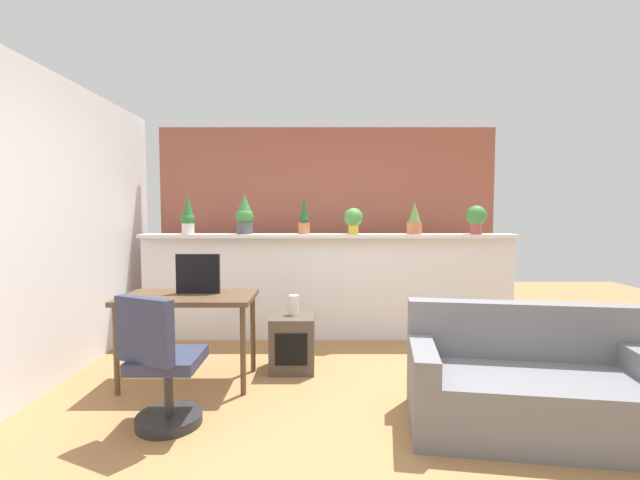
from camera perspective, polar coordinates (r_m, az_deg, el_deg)
The scene contains 17 objects.
ground_plane at distance 3.18m, azimuth 1.84°, elevation -23.32°, with size 12.00×12.00×0.00m, color #9E7042.
divider_wall at distance 4.91m, azimuth 1.14°, elevation -6.43°, with size 4.18×0.16×1.16m, color silver.
plant_shelf at distance 4.80m, azimuth 1.16°, elevation 0.56°, with size 4.18×0.29×0.04m, color silver.
brick_wall_behind at distance 5.44m, azimuth 1.03°, elevation 1.64°, with size 4.18×0.10×2.50m, color #9E5442.
side_wall_left at distance 3.94m, azimuth -34.75°, elevation 0.94°, with size 0.12×4.40×2.60m, color silver.
potted_plant_0 at distance 4.98m, azimuth -17.11°, elevation 3.11°, with size 0.15×0.15×0.44m.
potted_plant_1 at distance 4.89m, azimuth -9.92°, elevation 3.31°, with size 0.20×0.20×0.45m.
potted_plant_2 at distance 4.81m, azimuth -2.05°, elevation 2.88°, with size 0.13×0.13×0.42m.
potted_plant_3 at distance 4.77m, azimuth 4.57°, elevation 2.82°, with size 0.21×0.21×0.29m.
potted_plant_4 at distance 4.90m, azimuth 12.54°, elevation 2.65°, with size 0.17×0.17×0.35m.
potted_plant_5 at distance 5.07m, azimuth 20.17°, elevation 2.85°, with size 0.23×0.23×0.32m.
desk at distance 3.81m, azimuth -17.01°, elevation -8.27°, with size 1.10×0.60×0.75m.
tv_monitor at distance 3.82m, azimuth -15.84°, elevation -4.34°, with size 0.37×0.04×0.34m, color black.
office_chair at distance 3.15m, azimuth -20.27°, elevation -16.11°, with size 0.51×0.52×0.91m.
side_cube_shelf at distance 4.04m, azimuth -3.59°, elevation -13.49°, with size 0.40×0.41×0.50m.
vase_on_shelf at distance 4.00m, azimuth -3.43°, elevation -8.63°, with size 0.09×0.09×0.18m, color silver.
couch at distance 3.32m, azimuth 26.15°, elevation -17.18°, with size 1.66×0.98×0.80m.
Camera 1 is at (-0.09, -2.83, 1.44)m, focal length 24.03 mm.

